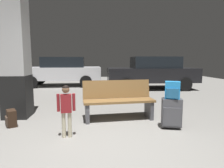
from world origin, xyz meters
TOP-DOWN VIEW (x-y plane):
  - ground_plane at (0.00, 4.00)m, footprint 18.00×18.00m
  - structural_pillar at (-1.99, 1.95)m, footprint 0.57×0.57m
  - bench at (0.39, 1.57)m, footprint 1.64×0.69m
  - suitcase at (1.36, 0.85)m, footprint 0.42×0.30m
  - backpack_bright at (1.36, 0.85)m, footprint 0.32×0.27m
  - child at (-0.64, 0.58)m, footprint 0.31×0.18m
  - backpack_dark_floor at (-1.87, 1.26)m, footprint 0.29×0.32m
  - parked_car_far at (-1.89, 7.64)m, footprint 4.15×1.89m
  - parked_car_near at (2.54, 6.20)m, footprint 4.13×1.85m

SIDE VIEW (x-z plane):
  - ground_plane at x=0.00m, z-range -0.10..0.00m
  - backpack_dark_floor at x=-1.87m, z-range 0.00..0.34m
  - suitcase at x=1.36m, z-range 0.02..0.62m
  - bench at x=0.39m, z-range 0.00..0.88m
  - child at x=-0.64m, z-range 0.11..1.04m
  - backpack_bright at x=1.36m, z-range 0.60..0.94m
  - parked_car_far at x=-1.89m, z-range 0.05..1.56m
  - parked_car_near at x=2.54m, z-range 0.05..1.56m
  - structural_pillar at x=-1.99m, z-range -0.01..3.11m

